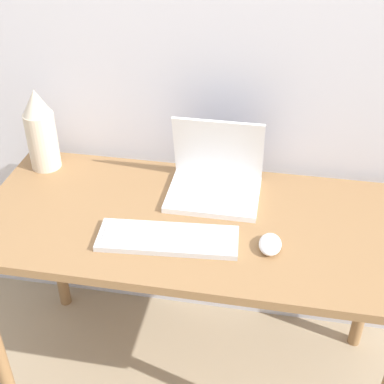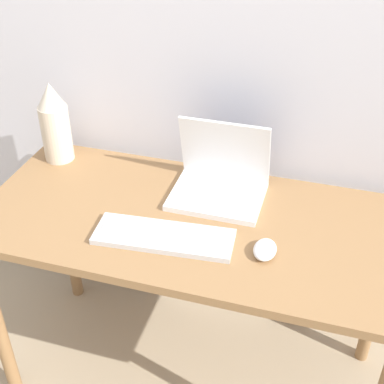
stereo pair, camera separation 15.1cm
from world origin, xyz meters
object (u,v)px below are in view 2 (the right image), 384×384
Objects in this scene: keyboard at (164,237)px; mouse at (265,250)px; laptop at (220,180)px; vase at (55,123)px.

mouse reaches higher than keyboard.
laptop reaches higher than mouse.
mouse is (0.31, 0.02, 0.01)m from keyboard.
mouse is 0.33× the size of vase.
keyboard is at bearing -176.28° from mouse.
vase reaches higher than mouse.
vase is (-0.84, 0.32, 0.13)m from mouse.
laptop is at bearing -4.93° from vase.
keyboard is 0.65m from vase.
laptop is 3.07× the size of mouse.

